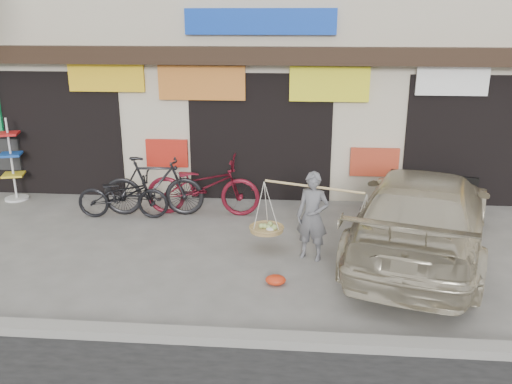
# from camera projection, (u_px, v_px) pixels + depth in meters

# --- Properties ---
(ground) EXTENTS (70.00, 70.00, 0.00)m
(ground) POSITION_uv_depth(u_px,v_px,m) (243.00, 269.00, 8.51)
(ground) COLOR gray
(ground) RESTS_ON ground
(kerb) EXTENTS (70.00, 0.25, 0.12)m
(kerb) POSITION_uv_depth(u_px,v_px,m) (225.00, 337.00, 6.60)
(kerb) COLOR gray
(kerb) RESTS_ON ground
(shophouse_block) EXTENTS (14.00, 6.32, 7.00)m
(shophouse_block) POSITION_uv_depth(u_px,v_px,m) (269.00, 31.00, 13.54)
(shophouse_block) COLOR beige
(shophouse_block) RESTS_ON ground
(street_vendor) EXTENTS (2.07, 1.09, 1.46)m
(street_vendor) POSITION_uv_depth(u_px,v_px,m) (312.00, 220.00, 8.71)
(street_vendor) COLOR slate
(street_vendor) RESTS_ON ground
(bike_0) EXTENTS (1.81, 0.71, 0.94)m
(bike_0) POSITION_uv_depth(u_px,v_px,m) (123.00, 195.00, 10.58)
(bike_0) COLOR black
(bike_0) RESTS_ON ground
(bike_1) EXTENTS (2.03, 0.72, 1.20)m
(bike_1) POSITION_uv_depth(u_px,v_px,m) (153.00, 186.00, 10.68)
(bike_1) COLOR black
(bike_1) RESTS_ON ground
(bike_2) EXTENTS (2.27, 0.80, 1.19)m
(bike_2) POSITION_uv_depth(u_px,v_px,m) (203.00, 186.00, 10.73)
(bike_2) COLOR maroon
(bike_2) RESTS_ON ground
(suv) EXTENTS (3.36, 5.31, 1.43)m
(suv) POSITION_uv_depth(u_px,v_px,m) (422.00, 214.00, 8.86)
(suv) COLOR beige
(suv) RESTS_ON ground
(display_rack) EXTENTS (0.52, 0.52, 1.79)m
(display_rack) POSITION_uv_depth(u_px,v_px,m) (12.00, 167.00, 11.57)
(display_rack) COLOR silver
(display_rack) RESTS_ON ground
(red_bag) EXTENTS (0.31, 0.25, 0.14)m
(red_bag) POSITION_uv_depth(u_px,v_px,m) (276.00, 280.00, 8.02)
(red_bag) COLOR red
(red_bag) RESTS_ON ground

